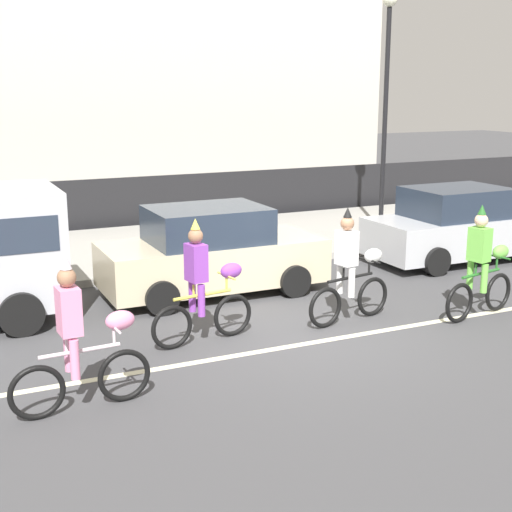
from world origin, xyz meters
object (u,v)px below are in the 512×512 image
parade_cyclist_zebra (351,272)px  parade_cyclist_lime (482,268)px  parade_cyclist_purple (203,289)px  parked_car_beige (211,253)px  parked_car_silver (458,226)px  parade_cyclist_pink (81,343)px  street_lamp_post (387,78)px

parade_cyclist_zebra → parade_cyclist_lime: 2.23m
parade_cyclist_purple → parade_cyclist_zebra: (2.53, -0.10, 0.00)m
parade_cyclist_purple → parked_car_beige: 2.63m
parade_cyclist_lime → parked_car_beige: 4.79m
parade_cyclist_purple → parade_cyclist_zebra: bearing=-2.3°
parade_cyclist_zebra → parked_car_silver: parade_cyclist_zebra is taller
parade_cyclist_purple → parked_car_beige: (1.07, 2.40, -0.06)m
parade_cyclist_pink → parade_cyclist_lime: same height
parked_car_silver → parade_cyclist_lime: bearing=-125.0°
parade_cyclist_lime → street_lamp_post: size_ratio=0.33×
parade_cyclist_zebra → parked_car_silver: (4.42, 2.59, -0.06)m
parade_cyclist_pink → parade_cyclist_purple: 2.65m
parked_car_beige → parade_cyclist_pink: bearing=-129.0°
parade_cyclist_purple → parade_cyclist_lime: (4.65, -0.80, 0.00)m
parade_cyclist_lime → street_lamp_post: bearing=69.4°
parade_cyclist_zebra → parked_car_beige: size_ratio=0.47×
parade_cyclist_purple → parade_cyclist_zebra: 2.53m
parade_cyclist_pink → parade_cyclist_zebra: bearing=17.4°
parade_cyclist_zebra → street_lamp_post: street_lamp_post is taller
parade_cyclist_pink → parade_cyclist_zebra: size_ratio=1.00×
parked_car_beige → street_lamp_post: 7.43m
street_lamp_post → parade_cyclist_purple: bearing=-141.9°
parade_cyclist_zebra → parked_car_silver: bearing=30.4°
parade_cyclist_lime → street_lamp_post: (2.37, 6.30, 3.15)m
parked_car_beige → parked_car_silver: size_ratio=1.00×
parade_cyclist_pink → parade_cyclist_purple: size_ratio=1.00×
parade_cyclist_pink → parked_car_beige: bearing=51.0°
parked_car_beige → parked_car_silver: bearing=0.9°
parade_cyclist_purple → parked_car_silver: bearing=19.7°
parade_cyclist_pink → street_lamp_post: bearing=37.7°
parade_cyclist_zebra → street_lamp_post: 7.83m
parade_cyclist_pink → parade_cyclist_zebra: same height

